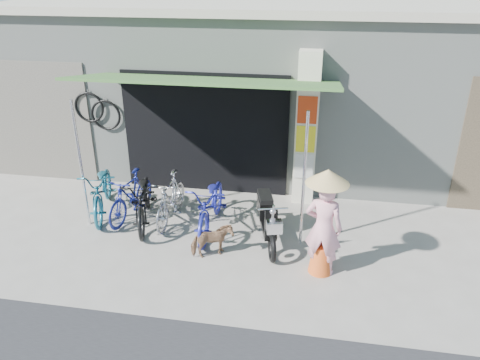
% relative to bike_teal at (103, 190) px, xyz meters
% --- Properties ---
extents(ground, '(80.00, 80.00, 0.00)m').
position_rel_bike_teal_xyz_m(ground, '(2.89, -1.22, -0.49)').
color(ground, gray).
rests_on(ground, ground).
extents(bicycle_shop, '(12.30, 5.30, 3.66)m').
position_rel_bike_teal_xyz_m(bicycle_shop, '(2.89, 3.87, 1.35)').
color(bicycle_shop, '#9EA39B').
rests_on(bicycle_shop, ground).
extents(shop_pillar, '(0.42, 0.44, 3.00)m').
position_rel_bike_teal_xyz_m(shop_pillar, '(3.74, 1.23, 1.01)').
color(shop_pillar, beige).
rests_on(shop_pillar, ground).
extents(awning, '(4.60, 1.88, 2.72)m').
position_rel_bike_teal_xyz_m(awning, '(1.99, 0.41, 2.03)').
color(awning, '#365F2A').
rests_on(awning, ground).
extents(neighbour_left, '(2.60, 0.06, 2.60)m').
position_rel_bike_teal_xyz_m(neighbour_left, '(-2.11, 1.37, 0.81)').
color(neighbour_left, '#6B665B').
rests_on(neighbour_left, ground).
extents(bike_teal, '(1.17, 1.97, 0.98)m').
position_rel_bike_teal_xyz_m(bike_teal, '(0.00, 0.00, 0.00)').
color(bike_teal, '#185B6F').
rests_on(bike_teal, ground).
extents(bike_blue, '(0.67, 1.55, 0.90)m').
position_rel_bike_teal_xyz_m(bike_blue, '(0.60, -0.09, -0.04)').
color(bike_blue, navy).
rests_on(bike_blue, ground).
extents(bike_black, '(1.13, 1.95, 0.97)m').
position_rel_bike_teal_xyz_m(bike_black, '(0.92, -0.23, -0.00)').
color(bike_black, black).
rests_on(bike_black, ground).
extents(bike_silver, '(0.47, 1.55, 0.92)m').
position_rel_bike_teal_xyz_m(bike_silver, '(1.37, -0.09, -0.03)').
color(bike_silver, '#B6B5BA').
rests_on(bike_silver, ground).
extents(bike_navy, '(0.70, 1.91, 0.99)m').
position_rel_bike_teal_xyz_m(bike_navy, '(2.19, -0.27, 0.01)').
color(bike_navy, '#212599').
rests_on(bike_navy, ground).
extents(street_dog, '(0.74, 0.60, 0.57)m').
position_rel_bike_teal_xyz_m(street_dog, '(2.39, -1.12, -0.20)').
color(street_dog, '#A27C55').
rests_on(street_dog, ground).
extents(moped, '(0.64, 1.66, 0.95)m').
position_rel_bike_teal_xyz_m(moped, '(3.21, -0.47, -0.06)').
color(moped, black).
rests_on(moped, ground).
extents(nun, '(0.64, 0.64, 1.74)m').
position_rel_bike_teal_xyz_m(nun, '(4.15, -1.24, 0.37)').
color(nun, pink).
rests_on(nun, ground).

